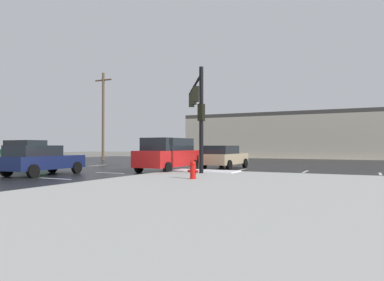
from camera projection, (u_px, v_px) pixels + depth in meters
ground_plane at (163, 168)px, 25.75m from camera, size 120.00×120.00×0.00m
road_asphalt at (163, 167)px, 25.75m from camera, size 44.00×44.00×0.02m
sidewalk_corner at (316, 200)px, 9.71m from camera, size 18.00×18.00×0.14m
snow_strip_curbside at (203, 171)px, 19.97m from camera, size 4.00×1.60×0.06m
lane_markings at (168, 169)px, 23.98m from camera, size 36.15×36.15×0.01m
traffic_signal_mast at (197, 104)px, 20.81m from camera, size 3.45×5.56×5.62m
fire_hydrant at (193, 170)px, 15.36m from camera, size 0.48×0.26×0.79m
strip_building_background at (284, 136)px, 48.65m from camera, size 26.43×8.00×6.00m
suv_green at (25, 152)px, 29.10m from camera, size 4.99×2.59×2.03m
sedan_tan at (224, 157)px, 24.15m from camera, size 2.14×4.58×1.58m
sedan_navy at (41, 159)px, 18.79m from camera, size 2.19×4.60×1.58m
suv_red at (168, 154)px, 21.50m from camera, size 2.28×4.88×2.03m
utility_pole_far at (103, 115)px, 39.22m from camera, size 2.20×0.28×9.71m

